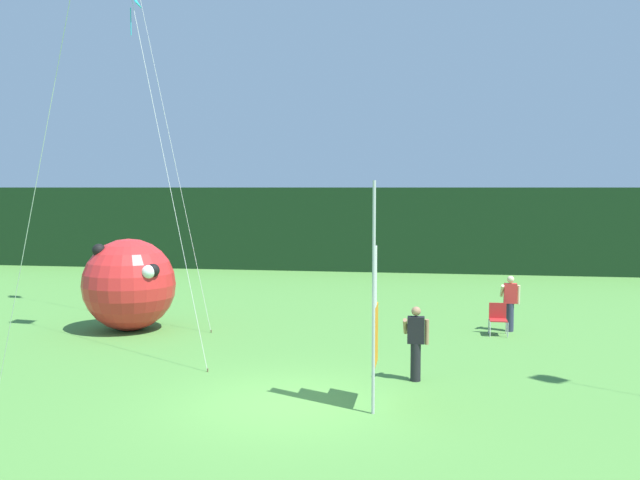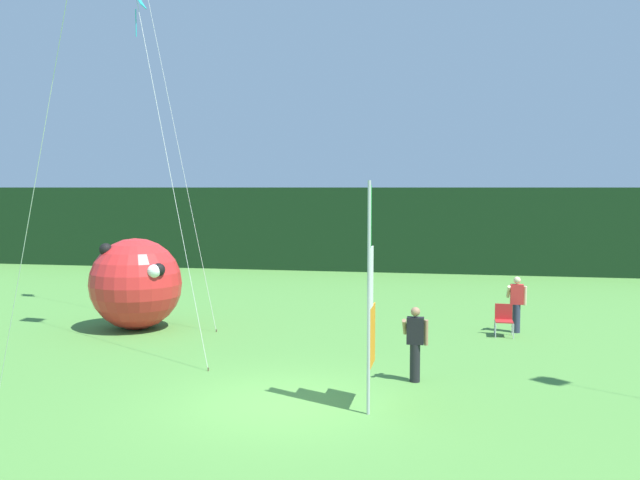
{
  "view_description": "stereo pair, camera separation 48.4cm",
  "coord_description": "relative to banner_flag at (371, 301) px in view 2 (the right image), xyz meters",
  "views": [
    {
      "loc": [
        2.75,
        -12.87,
        4.16
      ],
      "look_at": [
        0.29,
        2.36,
        3.0
      ],
      "focal_mm": 39.11,
      "sensor_mm": 36.0,
      "label": 1
    },
    {
      "loc": [
        3.23,
        -12.79,
        4.16
      ],
      "look_at": [
        0.29,
        2.36,
        3.0
      ],
      "focal_mm": 39.11,
      "sensor_mm": 36.0,
      "label": 2
    }
  ],
  "objects": [
    {
      "name": "person_far_left",
      "position": [
        0.72,
        2.03,
        -1.19
      ],
      "size": [
        0.55,
        0.48,
        1.62
      ],
      "color": "black",
      "rests_on": "ground"
    },
    {
      "name": "person_mid_field",
      "position": [
        -8.18,
        8.38,
        -1.16
      ],
      "size": [
        0.55,
        0.48,
        1.69
      ],
      "color": "#2D334C",
      "rests_on": "ground"
    },
    {
      "name": "inflatable_balloon",
      "position": [
        -7.65,
        6.11,
        -0.71
      ],
      "size": [
        2.68,
        2.68,
        2.68
      ],
      "color": "red",
      "rests_on": "ground"
    },
    {
      "name": "person_near_banner",
      "position": [
        3.29,
        7.71,
        -1.2
      ],
      "size": [
        0.55,
        0.48,
        1.62
      ],
      "color": "#2D334C",
      "rests_on": "ground"
    },
    {
      "name": "kite_cyan_diamond_0",
      "position": [
        -6.49,
        4.27,
        6.4
      ],
      "size": [
        3.03,
        2.76,
        9.51
      ],
      "color": "brown",
      "rests_on": "ground"
    },
    {
      "name": "ground_plane",
      "position": [
        -1.72,
        0.03,
        -2.06
      ],
      "size": [
        120.0,
        120.0,
        0.0
      ],
      "primitive_type": "plane",
      "color": "#518E3D"
    },
    {
      "name": "banner_flag",
      "position": [
        0.0,
        0.0,
        0.0
      ],
      "size": [
        0.06,
        1.03,
        4.29
      ],
      "color": "#B7B7BC",
      "rests_on": "ground"
    },
    {
      "name": "folding_chair",
      "position": [
        2.91,
        7.16,
        -1.54
      ],
      "size": [
        0.51,
        0.51,
        0.89
      ],
      "color": "#BCBCC1",
      "rests_on": "ground"
    },
    {
      "name": "distant_treeline",
      "position": [
        -1.72,
        22.27,
        0.02
      ],
      "size": [
        80.0,
        2.4,
        4.16
      ],
      "primitive_type": "cube",
      "color": "black",
      "rests_on": "ground"
    }
  ]
}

